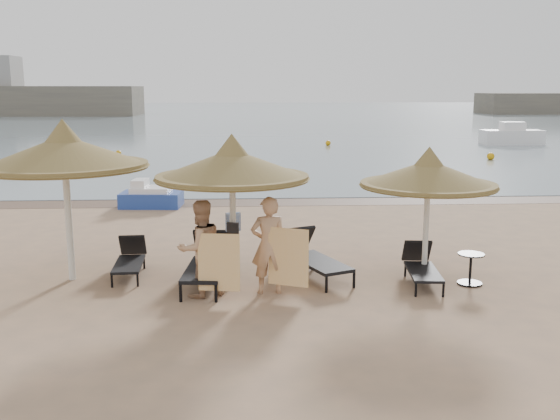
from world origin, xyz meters
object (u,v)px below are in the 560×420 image
(palapa_right, at_px, (428,174))
(lounger_near_left, at_px, (207,262))
(person_right, at_px, (269,237))
(lounger_far_left, at_px, (130,259))
(person_left, at_px, (200,241))
(lounger_near_right, at_px, (312,256))
(pedal_boat, at_px, (151,197))
(lounger_far_right, at_px, (421,266))
(palapa_center, at_px, (232,165))
(palapa_left, at_px, (64,153))
(side_table, at_px, (470,270))

(palapa_right, relative_size, lounger_near_left, 1.24)
(person_right, bearing_deg, palapa_right, -171.68)
(lounger_far_left, height_order, person_left, person_left)
(lounger_near_right, distance_m, pedal_boat, 8.99)
(lounger_far_left, distance_m, lounger_far_right, 5.96)
(palapa_center, relative_size, lounger_far_left, 1.80)
(palapa_left, distance_m, lounger_near_right, 5.34)
(palapa_left, xyz_separation_m, palapa_center, (3.27, -0.45, -0.21))
(lounger_near_left, distance_m, person_right, 1.53)
(person_left, distance_m, pedal_boat, 9.30)
(lounger_far_left, xyz_separation_m, pedal_boat, (-0.69, 7.51, 0.01))
(palapa_left, relative_size, person_right, 1.52)
(lounger_far_right, xyz_separation_m, side_table, (0.93, -0.18, -0.04))
(lounger_far_left, relative_size, side_table, 2.67)
(lounger_far_left, height_order, lounger_far_right, lounger_far_right)
(lounger_near_left, height_order, lounger_far_right, lounger_near_left)
(lounger_near_left, bearing_deg, side_table, 0.55)
(palapa_center, relative_size, pedal_boat, 1.49)
(lounger_far_left, xyz_separation_m, lounger_far_right, (5.90, -0.88, 0.01))
(lounger_far_left, bearing_deg, palapa_right, -9.41)
(lounger_near_left, relative_size, pedal_boat, 1.09)
(person_left, height_order, pedal_boat, person_left)
(palapa_center, bearing_deg, palapa_right, 1.91)
(palapa_left, height_order, person_right, palapa_left)
(person_right, bearing_deg, side_table, -179.91)
(side_table, distance_m, pedal_boat, 11.40)
(side_table, relative_size, person_left, 0.30)
(palapa_center, bearing_deg, side_table, -3.39)
(lounger_far_right, bearing_deg, person_right, -165.39)
(palapa_center, bearing_deg, person_right, -40.97)
(lounger_far_left, relative_size, person_right, 0.77)
(side_table, bearing_deg, person_right, -175.54)
(lounger_far_right, bearing_deg, palapa_center, -175.99)
(lounger_near_right, bearing_deg, lounger_far_left, 152.38)
(lounger_near_left, bearing_deg, palapa_right, 5.08)
(palapa_center, bearing_deg, lounger_near_right, 16.99)
(palapa_center, distance_m, side_table, 5.11)
(side_table, height_order, person_left, person_left)
(palapa_right, height_order, pedal_boat, palapa_right)
(palapa_left, xyz_separation_m, side_table, (7.93, -0.73, -2.28))
(lounger_near_left, bearing_deg, palapa_left, 177.34)
(lounger_near_left, xyz_separation_m, lounger_near_right, (2.13, 0.39, -0.02))
(palapa_center, distance_m, lounger_near_left, 2.00)
(palapa_center, distance_m, person_left, 1.60)
(person_left, bearing_deg, person_right, 155.15)
(lounger_near_right, xyz_separation_m, person_right, (-0.93, -1.08, 0.66))
(palapa_left, distance_m, palapa_center, 3.31)
(palapa_left, relative_size, palapa_center, 1.09)
(lounger_far_right, bearing_deg, palapa_right, 66.43)
(lounger_near_right, relative_size, person_left, 1.02)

